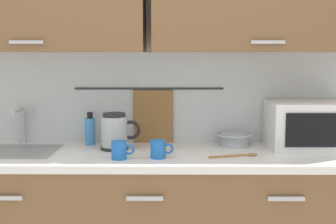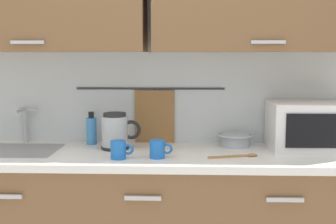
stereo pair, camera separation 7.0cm
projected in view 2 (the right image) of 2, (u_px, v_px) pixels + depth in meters
back_wall_assembly at (151, 40)px, 2.60m from camera, size 3.70×0.41×2.50m
sink_faucet at (24, 120)px, 2.68m from camera, size 0.09×0.17×0.22m
microwave at (311, 126)px, 2.50m from camera, size 0.46×0.35×0.27m
electric_kettle at (116, 131)px, 2.51m from camera, size 0.23×0.16×0.21m
dish_soap_bottle at (91, 130)px, 2.65m from camera, size 0.06×0.06×0.20m
mug_near_sink at (119, 150)px, 2.28m from camera, size 0.12×0.08×0.09m
mixing_bowl at (235, 139)px, 2.59m from camera, size 0.21×0.21×0.08m
mug_by_kettle at (158, 149)px, 2.30m from camera, size 0.12×0.08×0.09m
wooden_spoon at (239, 156)px, 2.33m from camera, size 0.27×0.10×0.01m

